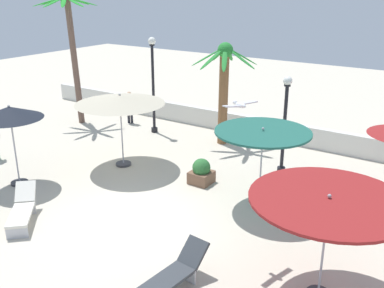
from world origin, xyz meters
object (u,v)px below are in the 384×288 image
guest_0 (130,104)px  planter (201,172)px  seagull_0 (240,105)px  patio_umbrella_1 (263,134)px  lounge_chair_0 (174,274)px  patio_umbrella_3 (120,100)px  lamp_post_0 (153,80)px  palm_tree_1 (224,81)px  patio_umbrella_2 (10,114)px  lamp_post_2 (285,121)px  palm_tree_0 (71,42)px  lounge_chair_1 (22,209)px  patio_umbrella_0 (329,203)px

guest_0 → planter: (6.42, -3.78, -0.53)m
guest_0 → seagull_0: bearing=-35.7°
patio_umbrella_1 → seagull_0: seagull_0 is taller
seagull_0 → patio_umbrella_1: bearing=102.2°
patio_umbrella_1 → lounge_chair_0: bearing=-87.7°
lounge_chair_0 → seagull_0: bearing=80.2°
patio_umbrella_3 → lamp_post_0: size_ratio=0.76×
patio_umbrella_3 → palm_tree_1: 4.45m
patio_umbrella_2 → lamp_post_2: size_ratio=0.79×
palm_tree_0 → lamp_post_2: 10.68m
seagull_0 → planter: bearing=134.6°
palm_tree_0 → seagull_0: palm_tree_0 is taller
palm_tree_1 → lounge_chair_1: (-1.36, -8.67, -2.21)m
patio_umbrella_0 → palm_tree_0: bearing=156.6°
patio_umbrella_2 → seagull_0: seagull_0 is taller
palm_tree_0 → lounge_chair_1: 10.10m
patio_umbrella_0 → lamp_post_0: size_ratio=0.76×
palm_tree_1 → guest_0: bearing=180.0°
palm_tree_1 → lounge_chair_0: bearing=-66.2°
seagull_0 → planter: 5.21m
patio_umbrella_1 → palm_tree_1: size_ratio=0.67×
planter → lamp_post_2: bearing=51.0°
patio_umbrella_3 → palm_tree_0: 6.30m
patio_umbrella_2 → lounge_chair_1: size_ratio=1.54×
patio_umbrella_3 → planter: patio_umbrella_3 is taller
patio_umbrella_1 → guest_0: bearing=154.6°
patio_umbrella_0 → guest_0: patio_umbrella_0 is taller
patio_umbrella_3 → guest_0: size_ratio=2.06×
lamp_post_2 → patio_umbrella_0: bearing=-60.1°
palm_tree_1 → lounge_chair_1: 9.05m
patio_umbrella_3 → seagull_0: size_ratio=3.18×
palm_tree_1 → patio_umbrella_2: bearing=-116.4°
patio_umbrella_3 → palm_tree_0: (-5.46, 2.86, 1.31)m
lounge_chair_0 → planter: planter is taller
patio_umbrella_2 → lounge_chair_1: 3.34m
patio_umbrella_0 → planter: size_ratio=3.70×
patio_umbrella_0 → guest_0: (-11.53, 7.16, -1.27)m
patio_umbrella_0 → lamp_post_2: lamp_post_2 is taller
lamp_post_0 → lamp_post_2: bearing=-9.4°
patio_umbrella_1 → patio_umbrella_2: bearing=-157.0°
seagull_0 → lamp_post_2: bearing=100.5°
palm_tree_0 → patio_umbrella_0: bearing=-23.4°
lamp_post_0 → patio_umbrella_3: bearing=-68.4°
lounge_chair_1 → seagull_0: (5.54, 2.04, 3.33)m
lounge_chair_1 → seagull_0: size_ratio=1.76×
patio_umbrella_2 → planter: size_ratio=3.16×
patio_umbrella_3 → lamp_post_0: (-1.45, 3.65, -0.08)m
patio_umbrella_3 → guest_0: patio_umbrella_3 is taller
patio_umbrella_1 → patio_umbrella_2: (-7.21, -3.07, 0.18)m
palm_tree_0 → lounge_chair_0: palm_tree_0 is taller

